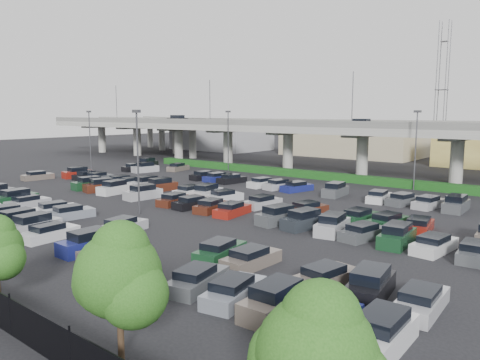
% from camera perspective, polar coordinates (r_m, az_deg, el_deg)
% --- Properties ---
extents(ground, '(280.00, 280.00, 0.00)m').
position_cam_1_polar(ground, '(53.03, -5.36, -2.70)').
color(ground, black).
extents(overpass, '(150.00, 13.00, 15.80)m').
position_cam_1_polar(overpass, '(78.19, 11.28, 5.86)').
color(overpass, gray).
rests_on(overpass, ground).
extents(on_ramp, '(50.93, 30.13, 8.80)m').
position_cam_1_polar(on_ramp, '(119.55, -8.62, 6.65)').
color(on_ramp, gray).
rests_on(on_ramp, ground).
extents(hedge, '(66.00, 1.60, 1.10)m').
position_cam_1_polar(hedge, '(72.59, 8.67, 0.65)').
color(hedge, '#123B11').
rests_on(hedge, ground).
extents(parked_cars, '(63.02, 41.70, 1.67)m').
position_cam_1_polar(parked_cars, '(50.43, -8.82, -2.61)').
color(parked_cars, white).
rests_on(parked_cars, ground).
extents(light_poles, '(66.90, 48.38, 10.30)m').
position_cam_1_polar(light_poles, '(56.54, -6.99, 4.34)').
color(light_poles, '#45464A').
rests_on(light_poles, ground).
extents(distant_buildings, '(138.00, 24.00, 9.00)m').
position_cam_1_polar(distant_buildings, '(101.84, 25.60, 3.91)').
color(distant_buildings, gray).
rests_on(distant_buildings, ground).
extents(comm_tower, '(2.40, 2.40, 30.00)m').
position_cam_1_polar(comm_tower, '(115.73, 23.39, 10.36)').
color(comm_tower, '#45464A').
rests_on(comm_tower, ground).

